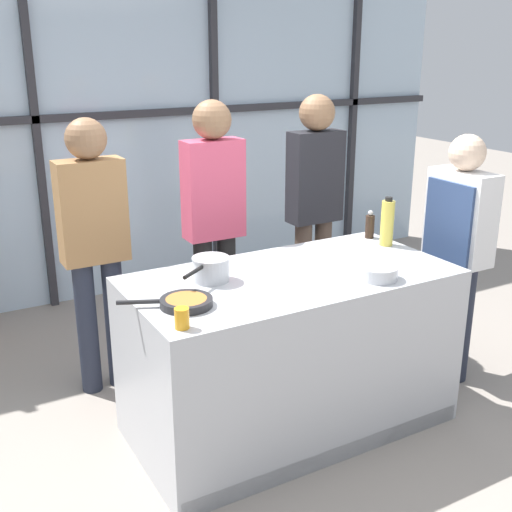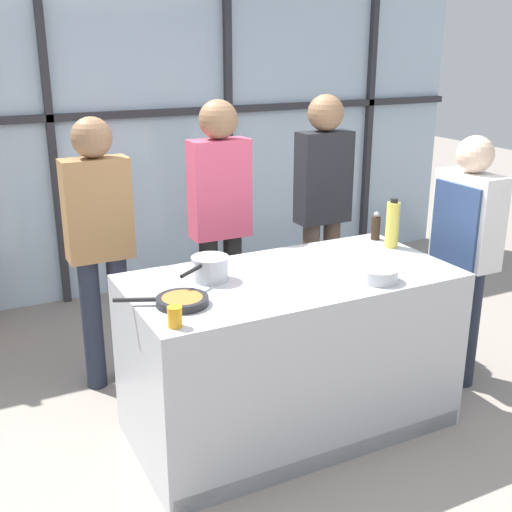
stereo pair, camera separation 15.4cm
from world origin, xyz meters
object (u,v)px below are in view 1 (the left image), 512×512
Objects in this scene: saucepan at (211,268)px; spectator_center_right at (314,199)px; juice_glass_near at (182,318)px; oil_bottle at (387,223)px; frying_pan at (185,302)px; chef at (456,245)px; spectator_center_left at (214,214)px; pepper_grinder at (370,226)px; mixing_bowl at (378,272)px; white_plate at (365,262)px; spectator_far_left at (94,239)px.

spectator_center_right is at bearing 34.09° from saucepan.
spectator_center_right is 18.92× the size of juice_glass_near.
frying_pan is at bearing -169.33° from oil_bottle.
spectator_center_right is at bearing 24.92° from chef.
spectator_center_left is 1.01m from pepper_grinder.
saucepan is at bearing -170.57° from pepper_grinder.
juice_glass_near is at bearing -177.21° from mixing_bowl.
spectator_center_right reaches higher than white_plate.
spectator_far_left is 0.96× the size of spectator_center_left.
oil_bottle is 0.18m from pepper_grinder.
chef is 3.73× the size of frying_pan.
oil_bottle is (0.33, 0.21, 0.13)m from white_plate.
frying_pan is 1.04m from mixing_bowl.
saucepan is at bearing 52.06° from juice_glass_near.
pepper_grinder is (1.21, 0.20, 0.01)m from saucepan.
oil_bottle is 3.21× the size of juice_glass_near.
spectator_center_right is 5.56× the size of saucepan.
spectator_center_left is 6.76× the size of white_plate.
spectator_far_left is 9.52× the size of pepper_grinder.
spectator_far_left is 5.34× the size of saucepan.
saucepan reaches higher than white_plate.
saucepan is at bearing -178.60° from oil_bottle.
spectator_center_right is 4.17× the size of frying_pan.
frying_pan is 1.42× the size of oil_bottle.
frying_pan is 2.38× the size of pepper_grinder.
spectator_center_left reaches higher than oil_bottle.
spectator_center_right is 0.79m from oil_bottle.
mixing_bowl is 0.62m from oil_bottle.
saucepan is at bearing 85.88° from chef.
mixing_bowl is (1.03, -0.16, 0.02)m from frying_pan.
juice_glass_near is at bearing -167.03° from white_plate.
spectator_center_right is at bearing 35.99° from frying_pan.
saucepan is 3.40× the size of juice_glass_near.
spectator_center_right reaches higher than spectator_center_left.
chef is 0.93× the size of spectator_far_left.
spectator_center_left is at bearing 114.35° from white_plate.
oil_bottle is at bearing 134.65° from spectator_center_left.
oil_bottle is at bearing 10.67° from frying_pan.
spectator_center_left is at bearing -180.00° from spectator_far_left.
spectator_center_left is 8.66× the size of mixing_bowl.
spectator_center_right is 5.90× the size of oil_bottle.
spectator_center_left is 5.55× the size of saucepan.
frying_pan is 2.08× the size of mixing_bowl.
spectator_far_left reaches higher than oil_bottle.
juice_glass_near is (0.01, -1.29, -0.02)m from spectator_far_left.
spectator_center_right is 2.04m from juice_glass_near.
white_plate is at bearing 66.63° from mixing_bowl.
mixing_bowl is at bearing -113.37° from white_plate.
spectator_center_right is 0.62m from pepper_grinder.
spectator_far_left is at bearing 96.41° from frying_pan.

